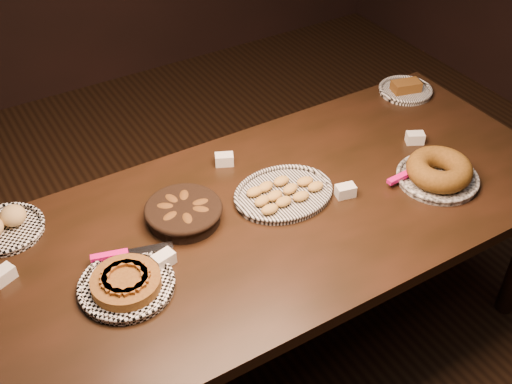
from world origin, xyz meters
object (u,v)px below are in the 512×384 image
madeleine_platter (283,193)px  bundt_cake_plate (438,172)px  buffet_table (256,233)px  apple_tart_plate (126,283)px

madeleine_platter → bundt_cake_plate: bearing=-41.2°
buffet_table → madeleine_platter: bearing=18.4°
apple_tart_plate → bundt_cake_plate: size_ratio=1.02×
madeleine_platter → buffet_table: bearing=179.1°
madeleine_platter → bundt_cake_plate: (0.55, -0.22, 0.02)m
buffet_table → bundt_cake_plate: (0.69, -0.17, 0.11)m
buffet_table → apple_tart_plate: apple_tart_plate is taller
buffet_table → bundt_cake_plate: size_ratio=6.97×
buffet_table → apple_tart_plate: bearing=-172.0°
madeleine_platter → bundt_cake_plate: 0.59m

